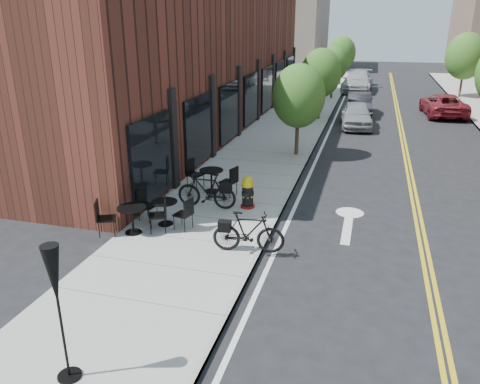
% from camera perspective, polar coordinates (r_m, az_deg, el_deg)
% --- Properties ---
extents(ground, '(120.00, 120.00, 0.00)m').
position_cam_1_polar(ground, '(12.05, 2.74, -7.38)').
color(ground, black).
rests_on(ground, ground).
extents(sidewalk_near, '(4.00, 70.00, 0.12)m').
position_cam_1_polar(sidewalk_near, '(21.59, 3.60, 5.44)').
color(sidewalk_near, '#9E9B93').
rests_on(sidewalk_near, ground).
extents(building_near, '(5.00, 28.00, 7.00)m').
position_cam_1_polar(building_near, '(26.04, -4.35, 15.67)').
color(building_near, '#401D14').
rests_on(building_near, ground).
extents(bg_building_left, '(8.00, 14.00, 10.00)m').
position_cam_1_polar(bg_building_left, '(59.32, 6.01, 19.68)').
color(bg_building_left, '#726656').
rests_on(bg_building_left, ground).
extents(tree_near_a, '(2.20, 2.20, 3.81)m').
position_cam_1_polar(tree_near_a, '(19.85, 7.16, 11.52)').
color(tree_near_a, '#382B1E').
rests_on(tree_near_a, sidewalk_near).
extents(tree_near_b, '(2.30, 2.30, 3.98)m').
position_cam_1_polar(tree_near_b, '(27.71, 9.83, 14.09)').
color(tree_near_b, '#382B1E').
rests_on(tree_near_b, sidewalk_near).
extents(tree_near_c, '(2.10, 2.10, 3.67)m').
position_cam_1_polar(tree_near_c, '(35.66, 11.31, 15.04)').
color(tree_near_c, '#382B1E').
rests_on(tree_near_c, sidewalk_near).
extents(tree_near_d, '(2.40, 2.40, 4.11)m').
position_cam_1_polar(tree_near_d, '(43.60, 12.30, 16.22)').
color(tree_near_d, '#382B1E').
rests_on(tree_near_d, sidewalk_near).
extents(tree_far_c, '(2.80, 2.80, 4.62)m').
position_cam_1_polar(tree_far_c, '(39.00, 25.80, 14.69)').
color(tree_far_c, '#382B1E').
rests_on(tree_far_c, sidewalk_far).
extents(fire_hydrant, '(0.54, 0.54, 1.02)m').
position_cam_1_polar(fire_hydrant, '(14.34, 0.95, -0.04)').
color(fire_hydrant, maroon).
rests_on(fire_hydrant, sidewalk_near).
extents(bicycle_left, '(1.87, 0.59, 1.12)m').
position_cam_1_polar(bicycle_left, '(14.31, -4.09, 0.18)').
color(bicycle_left, black).
rests_on(bicycle_left, sidewalk_near).
extents(bicycle_right, '(1.85, 0.76, 1.08)m').
position_cam_1_polar(bicycle_right, '(11.58, 1.04, -4.91)').
color(bicycle_right, black).
rests_on(bicycle_right, sidewalk_near).
extents(bistro_set_a, '(1.84, 1.17, 0.98)m').
position_cam_1_polar(bistro_set_a, '(12.94, -13.01, -2.88)').
color(bistro_set_a, black).
rests_on(bistro_set_a, sidewalk_near).
extents(bistro_set_b, '(1.73, 0.88, 0.91)m').
position_cam_1_polar(bistro_set_b, '(13.31, -9.15, -2.09)').
color(bistro_set_b, black).
rests_on(bistro_set_b, sidewalk_near).
extents(bistro_set_c, '(1.90, 1.02, 1.00)m').
position_cam_1_polar(bistro_set_c, '(15.67, -3.51, 1.79)').
color(bistro_set_c, black).
rests_on(bistro_set_c, sidewalk_near).
extents(patio_umbrella, '(0.39, 0.39, 2.39)m').
position_cam_1_polar(patio_umbrella, '(7.69, -21.59, -10.57)').
color(patio_umbrella, black).
rests_on(patio_umbrella, sidewalk_near).
extents(parked_car_a, '(1.98, 4.14, 1.37)m').
position_cam_1_polar(parked_car_a, '(26.62, 14.02, 9.11)').
color(parked_car_a, gray).
rests_on(parked_car_a, ground).
extents(parked_car_b, '(1.69, 4.09, 1.32)m').
position_cam_1_polar(parked_car_b, '(30.30, 14.33, 10.35)').
color(parked_car_b, black).
rests_on(parked_car_b, ground).
extents(parked_car_c, '(2.47, 5.66, 1.62)m').
position_cam_1_polar(parked_car_c, '(40.32, 14.13, 12.94)').
color(parked_car_c, '#ACACB1').
rests_on(parked_car_c, ground).
extents(parked_car_far, '(2.61, 5.00, 1.34)m').
position_cam_1_polar(parked_car_far, '(31.59, 23.54, 9.72)').
color(parked_car_far, maroon).
rests_on(parked_car_far, ground).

